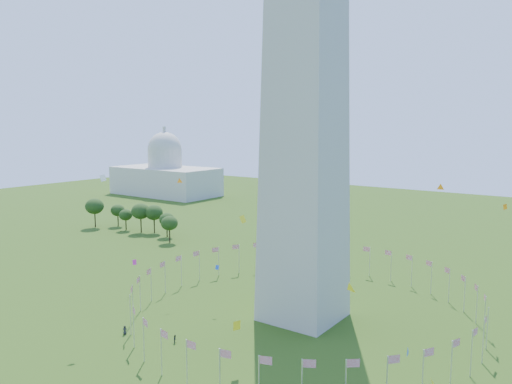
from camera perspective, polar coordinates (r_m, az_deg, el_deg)
flag_ring at (r=122.18m, az=5.39°, el=-12.09°), size 80.24×80.24×9.00m
capitol_building at (r=331.10m, az=-10.36°, el=3.65°), size 70.00×35.00×46.00m
kites_aloft at (r=85.42m, az=6.65°, el=-11.42°), size 105.35×67.37×36.47m
tree_line_west at (r=219.96m, az=-13.74°, el=-3.02°), size 55.80×15.87×12.77m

